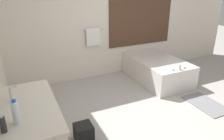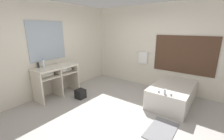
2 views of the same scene
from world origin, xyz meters
TOP-DOWN VIEW (x-y plane):
  - ground_plane at (0.00, 0.00)m, footprint 16.00×16.00m
  - wall_back_with_blinds at (0.03, 2.23)m, footprint 7.40×0.13m
  - wall_left_with_mirror at (-2.23, -0.00)m, footprint 0.08×7.40m
  - vanity_counter at (-1.90, -0.16)m, footprint 0.58×1.23m
  - sink_faucet at (-2.06, -0.00)m, footprint 0.09×0.04m
  - bathtub at (0.96, 1.40)m, footprint 0.95×1.59m
  - water_bottle_1 at (-2.03, -0.46)m, footprint 0.07×0.07m
  - soap_dispenser at (-2.14, -0.55)m, footprint 0.05×0.05m
  - waste_bin at (-1.23, 0.10)m, footprint 0.25×0.25m
  - bath_mat at (1.15, 0.08)m, footprint 0.49×0.82m

SIDE VIEW (x-z plane):
  - ground_plane at x=0.00m, z-range 0.00..0.00m
  - bath_mat at x=1.15m, z-range 0.00..0.02m
  - waste_bin at x=-1.23m, z-range 0.00..0.26m
  - bathtub at x=0.96m, z-range -0.04..0.59m
  - vanity_counter at x=-1.90m, z-range 0.20..1.11m
  - soap_dispenser at x=-2.14m, z-range 0.89..1.07m
  - sink_faucet at x=-2.06m, z-range 0.90..1.08m
  - water_bottle_1 at x=-2.03m, z-range 0.90..1.15m
  - wall_back_with_blinds at x=0.03m, z-range -0.01..2.69m
  - wall_left_with_mirror at x=-2.23m, z-range 0.01..2.71m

